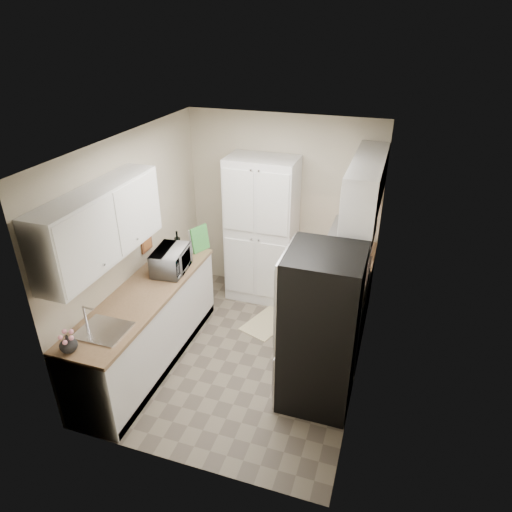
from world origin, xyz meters
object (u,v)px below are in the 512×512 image
Objects in this scene: pantry_cabinet at (262,231)px; electric_range at (334,317)px; refrigerator at (320,330)px; microwave at (171,260)px; wine_bottle at (178,244)px; toaster_oven at (350,244)px.

pantry_cabinet reaches higher than electric_range.
refrigerator is 3.37× the size of microwave.
pantry_cabinet is 2.07m from refrigerator.
wine_bottle is at bearing 155.85° from refrigerator.
wine_bottle reaches higher than electric_range.
toaster_oven is at bearing -67.23° from microwave.
toaster_oven is (1.19, -0.14, 0.04)m from pantry_cabinet.
microwave is 1.18× the size of toaster_oven.
refrigerator reaches higher than microwave.
electric_range is 2.65× the size of toaster_oven.
electric_range is 0.97m from toaster_oven.
wine_bottle is (-0.11, 0.39, 0.01)m from microwave.
microwave is (-1.88, -0.31, 0.58)m from electric_range.
pantry_cabinet is 1.42m from microwave.
microwave is (-0.71, -1.23, 0.06)m from pantry_cabinet.
pantry_cabinet is 1.18× the size of refrigerator.
pantry_cabinet is at bearing 153.85° from toaster_oven.
wine_bottle is 2.13m from toaster_oven.
refrigerator reaches higher than toaster_oven.
wine_bottle is at bearing 179.95° from toaster_oven.
refrigerator is (-0.03, -0.80, 0.37)m from electric_range.
pantry_cabinet reaches higher than wine_bottle.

